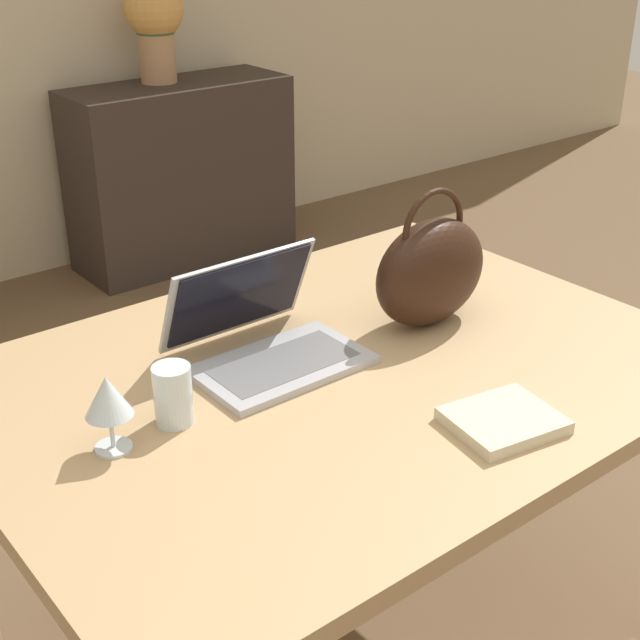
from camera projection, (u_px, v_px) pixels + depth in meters
name	position (u px, v px, depth m)	size (l,w,h in m)	color
dining_table	(337.00, 401.00, 1.82)	(1.43, 1.05, 0.78)	tan
sideboard	(182.00, 173.00, 4.22)	(1.04, 0.40, 0.84)	#332823
laptop	(261.00, 332.00, 1.81)	(0.34, 0.30, 0.21)	#ADADB2
drinking_glass	(173.00, 395.00, 1.58)	(0.07, 0.07, 0.11)	silver
wine_glass	(108.00, 399.00, 1.49)	(0.08, 0.08, 0.14)	silver
handbag	(431.00, 271.00, 1.92)	(0.29, 0.15, 0.31)	black
flower_vase	(155.00, 21.00, 3.93)	(0.26, 0.26, 0.45)	tan
book	(503.00, 421.00, 1.59)	(0.21, 0.19, 0.02)	beige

